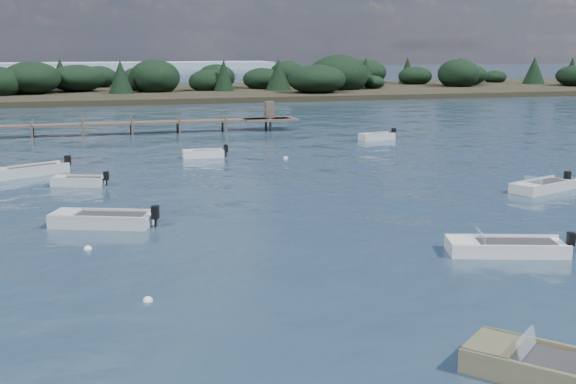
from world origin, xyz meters
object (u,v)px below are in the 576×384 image
object	(u,v)px
tender_far_white	(203,155)
tender_far_grey_b	(377,138)
dinghy_mid_white_b	(543,188)
dinghy_mid_grey	(102,222)
tender_far_grey	(79,183)
dinghy_extra_a	(27,173)
dinghy_near_olive	(570,377)
dinghy_mid_white_a	(506,250)

from	to	relation	value
tender_far_white	tender_far_grey_b	size ratio (longest dim) A/B	0.94
tender_far_white	dinghy_mid_white_b	distance (m)	23.63
dinghy_mid_grey	tender_far_grey	world-z (taller)	dinghy_mid_grey
dinghy_mid_grey	tender_far_grey_b	size ratio (longest dim) A/B	1.39
dinghy_extra_a	dinghy_near_olive	bearing A→B (deg)	-66.55
dinghy_mid_grey	tender_far_white	world-z (taller)	dinghy_mid_grey
tender_far_white	tender_far_grey	xyz separation A→B (m)	(-8.63, -8.53, -0.01)
tender_far_white	tender_far_grey_b	world-z (taller)	tender_far_grey_b
tender_far_white	tender_far_grey_b	distance (m)	16.92
dinghy_mid_white_b	tender_far_white	bearing A→B (deg)	133.44
dinghy_mid_white_a	dinghy_near_olive	world-z (taller)	dinghy_near_olive
dinghy_mid_white_a	dinghy_extra_a	xyz separation A→B (m)	(-19.07, 23.06, 0.02)
tender_far_white	dinghy_mid_white_a	xyz separation A→B (m)	(7.36, -27.48, -0.01)
dinghy_mid_grey	dinghy_extra_a	world-z (taller)	dinghy_extra_a
dinghy_near_olive	dinghy_mid_white_b	xyz separation A→B (m)	(13.56, 20.45, -0.02)
tender_far_grey_b	dinghy_mid_white_b	world-z (taller)	tender_far_grey_b
tender_far_grey_b	tender_far_white	bearing A→B (deg)	-159.90
dinghy_mid_grey	dinghy_mid_white_a	distance (m)	17.36
dinghy_mid_white_a	tender_far_grey	xyz separation A→B (m)	(-16.00, 18.95, -0.00)
dinghy_extra_a	tender_far_grey_b	bearing A→B (deg)	20.33
dinghy_extra_a	tender_far_white	bearing A→B (deg)	20.65
tender_far_grey_b	dinghy_near_olive	distance (m)	45.38
dinghy_extra_a	dinghy_mid_white_a	bearing A→B (deg)	-50.41
tender_far_white	dinghy_mid_white_a	bearing A→B (deg)	-75.00
dinghy_near_olive	tender_far_grey	bearing A→B (deg)	111.27
tender_far_white	tender_far_grey	size ratio (longest dim) A/B	1.00
dinghy_mid_grey	tender_far_white	xyz separation A→B (m)	(7.60, 18.68, -0.01)
tender_far_white	dinghy_mid_white_a	distance (m)	28.45
dinghy_mid_white_a	dinghy_mid_white_b	world-z (taller)	dinghy_mid_white_a
dinghy_mid_white_b	tender_far_grey_b	bearing A→B (deg)	90.90
tender_far_grey_b	dinghy_extra_a	world-z (taller)	dinghy_extra_a
tender_far_grey_b	dinghy_mid_white_b	bearing A→B (deg)	-89.10
dinghy_mid_white_b	tender_far_grey	size ratio (longest dim) A/B	1.38
tender_far_white	dinghy_mid_white_b	world-z (taller)	dinghy_mid_white_b
dinghy_mid_grey	dinghy_extra_a	xyz separation A→B (m)	(-4.11, 14.26, 0.00)
tender_far_white	tender_far_grey	distance (m)	12.14
dinghy_mid_grey	tender_far_white	bearing A→B (deg)	67.87
dinghy_mid_grey	dinghy_extra_a	bearing A→B (deg)	106.09
tender_far_grey_b	dinghy_near_olive	xyz separation A→B (m)	(-13.20, -43.42, 0.00)
dinghy_mid_grey	dinghy_near_olive	distance (m)	21.54
tender_far_white	dinghy_extra_a	world-z (taller)	dinghy_extra_a
dinghy_mid_grey	tender_far_grey	distance (m)	10.20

